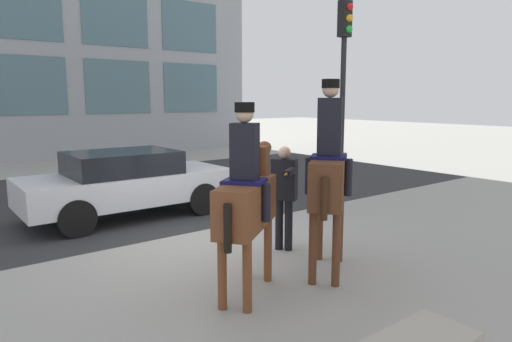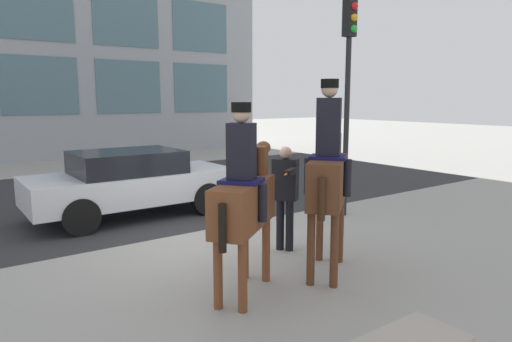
{
  "view_description": "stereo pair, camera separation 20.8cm",
  "coord_description": "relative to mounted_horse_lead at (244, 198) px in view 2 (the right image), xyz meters",
  "views": [
    {
      "loc": [
        -3.95,
        -6.76,
        2.46
      ],
      "look_at": [
        0.17,
        -1.42,
        1.4
      ],
      "focal_mm": 32.0,
      "sensor_mm": 36.0,
      "label": 1
    },
    {
      "loc": [
        -3.78,
        -6.89,
        2.46
      ],
      "look_at": [
        0.17,
        -1.42,
        1.4
      ],
      "focal_mm": 32.0,
      "sensor_mm": 36.0,
      "label": 2
    }
  ],
  "objects": [
    {
      "name": "ground_plane",
      "position": [
        0.64,
        2.29,
        -1.25
      ],
      "size": [
        80.0,
        80.0,
        0.0
      ],
      "primitive_type": "plane",
      "color": "#9E9B93"
    },
    {
      "name": "road_surface",
      "position": [
        0.64,
        7.04,
        -1.25
      ],
      "size": [
        20.52,
        8.5,
        0.01
      ],
      "color": "#2D2D30",
      "rests_on": "ground_plane"
    },
    {
      "name": "mounted_horse_lead",
      "position": [
        0.0,
        0.0,
        0.0
      ],
      "size": [
        1.54,
        1.26,
        2.43
      ],
      "rotation": [
        0.0,
        0.0,
        0.64
      ],
      "color": "brown",
      "rests_on": "ground_plane"
    },
    {
      "name": "mounted_horse_companion",
      "position": [
        1.36,
        -0.1,
        0.17
      ],
      "size": [
        1.53,
        1.33,
        2.73
      ],
      "rotation": [
        0.0,
        0.0,
        0.69
      ],
      "color": "#59331E",
      "rests_on": "ground_plane"
    },
    {
      "name": "pedestrian_bystander",
      "position": [
        1.48,
        0.98,
        -0.24
      ],
      "size": [
        0.71,
        0.79,
        1.72
      ],
      "rotation": [
        0.0,
        0.0,
        -2.55
      ],
      "color": "black",
      "rests_on": "ground_plane"
    },
    {
      "name": "street_car_near_lane",
      "position": [
        0.28,
        4.65,
        -0.5
      ],
      "size": [
        4.25,
        1.89,
        1.4
      ],
      "color": "silver",
      "rests_on": "ground_plane"
    },
    {
      "name": "traffic_light",
      "position": [
        3.98,
        2.02,
        1.7
      ],
      "size": [
        0.24,
        0.29,
        4.44
      ],
      "color": "black",
      "rests_on": "ground_plane"
    }
  ]
}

